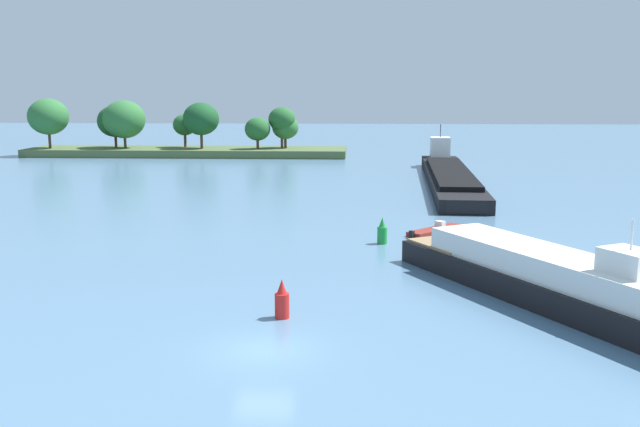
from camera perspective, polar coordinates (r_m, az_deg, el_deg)
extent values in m
plane|color=slate|center=(30.87, -4.45, -10.71)|extent=(400.00, 400.00, 0.00)
cube|color=#4C6038|center=(121.11, -10.38, 4.81)|extent=(52.00, 10.82, 1.23)
cylinder|color=#513823|center=(126.41, -20.53, 5.41)|extent=(0.44, 0.44, 2.54)
ellipsoid|color=#2D6B33|center=(126.21, -20.63, 7.16)|extent=(6.50, 6.50, 5.85)
cylinder|color=#513823|center=(125.00, -15.79, 5.50)|extent=(0.44, 0.44, 2.01)
ellipsoid|color=#194C23|center=(124.81, -15.86, 7.01)|extent=(5.74, 5.74, 5.16)
cylinder|color=#513823|center=(123.11, -15.11, 5.45)|extent=(0.44, 0.44, 1.95)
ellipsoid|color=#2D6B33|center=(122.91, -15.19, 7.18)|extent=(6.84, 6.84, 6.16)
cylinder|color=#513823|center=(122.85, -10.58, 5.66)|extent=(0.44, 0.44, 2.15)
ellipsoid|color=#235B28|center=(122.70, -10.62, 6.89)|extent=(3.89, 3.89, 3.50)
cylinder|color=#513823|center=(119.68, -9.32, 5.67)|extent=(0.44, 0.44, 2.45)
ellipsoid|color=#194C23|center=(119.49, -9.36, 7.37)|extent=(5.84, 5.84, 5.26)
cylinder|color=#513823|center=(117.59, -4.93, 5.47)|extent=(0.44, 0.44, 1.55)
ellipsoid|color=#235B28|center=(117.44, -4.95, 6.65)|extent=(4.11, 4.11, 3.70)
cylinder|color=#513823|center=(118.85, -3.02, 5.88)|extent=(0.44, 0.44, 2.95)
ellipsoid|color=#235B28|center=(118.67, -3.03, 7.43)|extent=(4.37, 4.37, 3.94)
cylinder|color=#513823|center=(119.52, -2.74, 5.59)|extent=(0.44, 0.44, 1.66)
ellipsoid|color=#2D6B33|center=(119.36, -2.75, 6.82)|extent=(4.35, 4.35, 3.91)
cube|color=maroon|center=(55.67, 9.18, -1.33)|extent=(4.85, 5.00, 0.36)
cube|color=white|center=(55.92, 9.45, -0.84)|extent=(0.83, 0.82, 0.50)
cube|color=black|center=(53.37, 7.24, -1.65)|extent=(0.42, 0.42, 0.56)
cube|color=black|center=(37.87, 19.38, -6.30)|extent=(15.64, 24.06, 1.32)
cube|color=white|center=(37.54, 19.49, -4.38)|extent=(12.44, 18.90, 1.30)
cube|color=white|center=(35.19, 23.24, -3.53)|extent=(2.72, 2.96, 1.10)
cube|color=#937551|center=(45.12, 10.35, -2.38)|extent=(5.32, 5.71, 0.16)
cylinder|color=silver|center=(34.94, 23.37, -1.53)|extent=(0.10, 0.10, 1.40)
cube|color=black|center=(84.40, 10.16, 2.75)|extent=(6.97, 42.43, 1.35)
cube|color=black|center=(82.81, 10.26, 3.26)|extent=(5.60, 29.74, 0.50)
cube|color=white|center=(102.98, 9.44, 5.18)|extent=(2.82, 3.33, 2.80)
cylinder|color=#333338|center=(102.83, 9.48, 6.45)|extent=(0.12, 0.12, 1.80)
cube|color=black|center=(63.94, 11.49, 0.55)|extent=(3.68, 1.08, 1.21)
cylinder|color=red|center=(34.78, -3.01, -7.27)|extent=(0.70, 0.70, 1.20)
cone|color=red|center=(34.51, -3.02, -5.76)|extent=(0.49, 0.49, 0.70)
cylinder|color=green|center=(51.21, 4.93, -1.73)|extent=(0.70, 0.70, 1.20)
cone|color=green|center=(51.03, 4.94, -0.68)|extent=(0.49, 0.49, 0.70)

